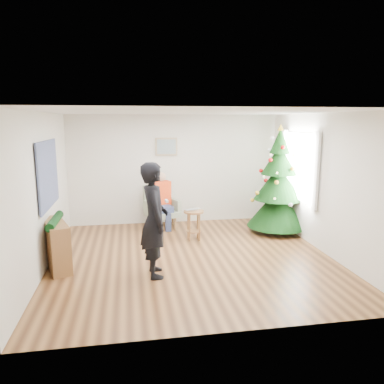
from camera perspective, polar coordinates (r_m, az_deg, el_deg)
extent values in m
plane|color=brown|center=(6.93, 0.01, -9.93)|extent=(5.00, 5.00, 0.00)
plane|color=white|center=(6.48, 0.02, 12.11)|extent=(5.00, 5.00, 0.00)
plane|color=silver|center=(9.03, -2.65, 3.46)|extent=(5.00, 0.00, 5.00)
plane|color=silver|center=(4.20, 5.76, -5.20)|extent=(5.00, 0.00, 5.00)
plane|color=silver|center=(6.64, -21.77, 0.03)|extent=(0.00, 5.00, 5.00)
plane|color=silver|center=(7.41, 19.44, 1.24)|extent=(0.00, 5.00, 5.00)
cube|color=white|center=(8.25, 16.00, 3.76)|extent=(0.04, 1.30, 1.40)
cube|color=white|center=(7.57, 18.23, 3.04)|extent=(0.05, 0.25, 1.50)
cube|color=white|center=(8.92, 13.76, 4.37)|extent=(0.05, 0.25, 1.50)
cylinder|color=#3F2816|center=(8.65, 12.75, -4.88)|extent=(0.10, 0.10, 0.30)
cone|color=black|center=(8.56, 12.86, -2.26)|extent=(1.32, 1.32, 0.86)
cone|color=black|center=(8.45, 13.02, 1.43)|extent=(1.06, 1.06, 0.76)
cone|color=black|center=(8.38, 13.17, 4.86)|extent=(0.77, 0.77, 0.66)
cone|color=black|center=(8.35, 13.29, 7.63)|extent=(0.45, 0.45, 0.56)
cone|color=gold|center=(8.34, 13.38, 9.58)|extent=(0.14, 0.14, 0.14)
cylinder|color=brown|center=(7.75, 0.27, -3.01)|extent=(0.41, 0.41, 0.04)
cylinder|color=brown|center=(7.86, 0.27, -5.96)|extent=(0.31, 0.31, 0.02)
imported|color=silver|center=(7.74, 0.27, -2.77)|extent=(0.40, 0.33, 0.03)
cube|color=gray|center=(8.68, -4.53, -3.30)|extent=(0.84, 0.81, 0.12)
cube|color=gray|center=(8.86, -5.36, -0.77)|extent=(0.67, 0.34, 0.60)
cube|color=gray|center=(8.52, -6.48, -2.50)|extent=(0.27, 0.53, 0.30)
cube|color=gray|center=(8.78, -2.68, -2.04)|extent=(0.27, 0.53, 0.30)
cube|color=navy|center=(8.57, -4.50, -2.58)|extent=(0.50, 0.51, 0.14)
cube|color=#E64015|center=(8.71, -4.66, -0.15)|extent=(0.45, 0.34, 0.55)
sphere|color=tan|center=(8.63, -4.69, 2.31)|extent=(0.21, 0.21, 0.21)
imported|color=black|center=(5.93, -5.77, -4.26)|extent=(0.48, 0.70, 1.83)
cube|color=white|center=(5.85, -3.90, -1.37)|extent=(0.04, 0.13, 0.04)
cube|color=brown|center=(6.75, -19.95, -7.58)|extent=(0.62, 1.04, 0.80)
cylinder|color=black|center=(6.63, -20.19, -4.13)|extent=(0.14, 0.90, 0.14)
cube|color=black|center=(6.89, -21.08, 2.55)|extent=(0.03, 1.50, 1.15)
cube|color=tan|center=(8.92, -3.94, 6.91)|extent=(0.52, 0.03, 0.42)
cube|color=gray|center=(8.90, -3.92, 6.90)|extent=(0.44, 0.02, 0.34)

